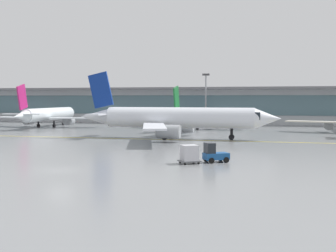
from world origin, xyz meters
name	(u,v)px	position (x,y,z in m)	size (l,w,h in m)	color
ground_plane	(60,170)	(0.00, 0.00, 0.00)	(400.00, 400.00, 0.00)	gray
taxiway_centreline_stripe	(177,140)	(3.87, 32.13, 0.00)	(110.00, 0.36, 0.01)	yellow
terminal_concourse	(204,105)	(0.00, 80.42, 4.92)	(212.47, 11.00, 9.60)	#B2B7BC
gate_airplane_1	(49,114)	(-32.49, 55.64, 2.92)	(27.32, 29.37, 9.74)	white
gate_airplane_2	(191,116)	(0.96, 57.87, 2.77)	(25.87, 27.85, 9.23)	silver
taxiing_regional_jet	(177,118)	(3.43, 34.13, 3.42)	(34.35, 32.02, 11.40)	silver
baggage_tug	(214,154)	(13.40, 8.72, 0.89)	(2.94, 2.61, 2.10)	#194C8C
cargo_dolly_lead	(189,154)	(11.02, 7.19, 1.05)	(2.63, 2.48, 1.94)	#595B60
apron_light_mast_1	(206,97)	(1.84, 73.01, 7.15)	(1.80, 0.36, 12.94)	gray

